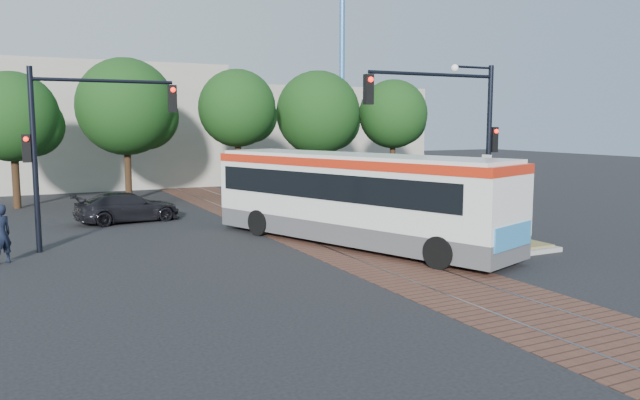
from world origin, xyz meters
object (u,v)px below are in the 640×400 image
at_px(traffic_island, 482,232).
at_px(signal_pole_left, 71,133).
at_px(signal_pole_main, 462,124).
at_px(parked_car, 128,207).
at_px(city_bus, 354,194).
at_px(officer, 1,234).

xyz_separation_m(traffic_island, signal_pole_left, (-13.19, 4.89, 3.54)).
bearing_deg(signal_pole_main, parked_car, 134.03).
xyz_separation_m(traffic_island, signal_pole_main, (-0.96, 0.09, 3.83)).
height_order(city_bus, traffic_island, city_bus).
relative_size(signal_pole_left, officer, 3.33).
distance_m(city_bus, signal_pole_main, 4.46).
height_order(signal_pole_main, officer, signal_pole_main).
bearing_deg(parked_car, signal_pole_main, -144.66).
height_order(traffic_island, signal_pole_left, signal_pole_left).
relative_size(traffic_island, officer, 2.89).
bearing_deg(signal_pole_left, traffic_island, -20.36).
height_order(signal_pole_left, parked_car, signal_pole_left).
bearing_deg(parked_car, city_bus, -152.92).
bearing_deg(signal_pole_main, city_bus, 157.96).
distance_m(signal_pole_left, parked_car, 6.64).
bearing_deg(traffic_island, signal_pole_main, 174.64).
xyz_separation_m(city_bus, traffic_island, (4.44, -1.50, -1.42)).
xyz_separation_m(signal_pole_main, officer, (-14.44, 3.48, -3.26)).
relative_size(traffic_island, signal_pole_left, 0.87).
bearing_deg(parked_car, signal_pole_left, 145.18).
relative_size(traffic_island, signal_pole_main, 0.87).
xyz_separation_m(traffic_island, parked_car, (-10.63, 10.10, 0.30)).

